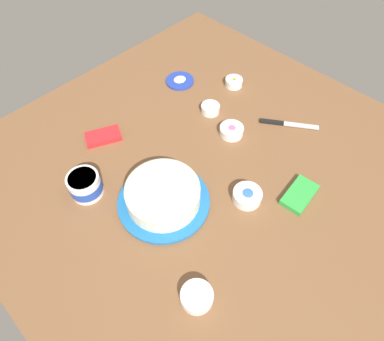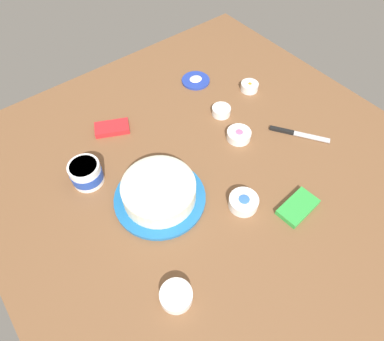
# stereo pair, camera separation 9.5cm
# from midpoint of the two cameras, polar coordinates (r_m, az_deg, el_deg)

# --- Properties ---
(ground_plane) EXTENTS (1.54, 1.54, 0.00)m
(ground_plane) POSITION_cam_midpoint_polar(r_m,az_deg,el_deg) (1.24, 0.19, 1.11)
(ground_plane) COLOR brown
(frosted_cake) EXTENTS (0.31, 0.31, 0.10)m
(frosted_cake) POSITION_cam_midpoint_polar(r_m,az_deg,el_deg) (1.11, -7.43, -4.30)
(frosted_cake) COLOR #1E6BB2
(frosted_cake) RESTS_ON ground_plane
(frosting_tub) EXTENTS (0.11, 0.11, 0.09)m
(frosting_tub) POSITION_cam_midpoint_polar(r_m,az_deg,el_deg) (1.20, -20.01, -2.46)
(frosting_tub) COLOR white
(frosting_tub) RESTS_ON ground_plane
(frosting_tub_lid) EXTENTS (0.13, 0.13, 0.02)m
(frosting_tub_lid) POSITION_cam_midpoint_polar(r_m,az_deg,el_deg) (1.57, -3.89, 15.00)
(frosting_tub_lid) COLOR #233DAD
(frosting_tub_lid) RESTS_ON ground_plane
(spreading_knife) EXTENTS (0.15, 0.21, 0.01)m
(spreading_knife) POSITION_cam_midpoint_polar(r_m,az_deg,el_deg) (1.40, 13.53, 7.74)
(spreading_knife) COLOR silver
(spreading_knife) RESTS_ON ground_plane
(sprinkle_bowl_yellow) EXTENTS (0.08, 0.08, 0.03)m
(sprinkle_bowl_yellow) POSITION_cam_midpoint_polar(r_m,az_deg,el_deg) (1.41, 1.21, 10.46)
(sprinkle_bowl_yellow) COLOR white
(sprinkle_bowl_yellow) RESTS_ON ground_plane
(sprinkle_bowl_pink) EXTENTS (0.09, 0.09, 0.04)m
(sprinkle_bowl_pink) POSITION_cam_midpoint_polar(r_m,az_deg,el_deg) (1.33, 4.74, 6.76)
(sprinkle_bowl_pink) COLOR white
(sprinkle_bowl_pink) RESTS_ON ground_plane
(sprinkle_bowl_orange) EXTENTS (0.08, 0.08, 0.03)m
(sprinkle_bowl_orange) POSITION_cam_midpoint_polar(r_m,az_deg,el_deg) (1.55, 5.38, 14.76)
(sprinkle_bowl_orange) COLOR white
(sprinkle_bowl_orange) RESTS_ON ground_plane
(sprinkle_bowl_green) EXTENTS (0.09, 0.09, 0.03)m
(sprinkle_bowl_green) POSITION_cam_midpoint_polar(r_m,az_deg,el_deg) (1.00, -2.09, -20.92)
(sprinkle_bowl_green) COLOR white
(sprinkle_bowl_green) RESTS_ON ground_plane
(sprinkle_bowl_blue) EXTENTS (0.10, 0.10, 0.04)m
(sprinkle_bowl_blue) POSITION_cam_midpoint_polar(r_m,az_deg,el_deg) (1.14, 7.07, -4.41)
(sprinkle_bowl_blue) COLOR white
(sprinkle_bowl_blue) RESTS_ON ground_plane
(candy_box_lower) EXTENTS (0.15, 0.12, 0.02)m
(candy_box_lower) POSITION_cam_midpoint_polar(r_m,az_deg,el_deg) (1.37, -16.88, 5.50)
(candy_box_lower) COLOR red
(candy_box_lower) RESTS_ON ground_plane
(candy_box_upper) EXTENTS (0.15, 0.09, 0.02)m
(candy_box_upper) POSITION_cam_midpoint_polar(r_m,az_deg,el_deg) (1.19, 15.76, -4.14)
(candy_box_upper) COLOR green
(candy_box_upper) RESTS_ON ground_plane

